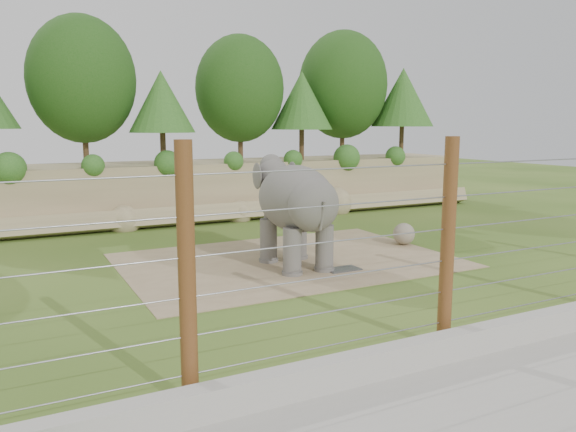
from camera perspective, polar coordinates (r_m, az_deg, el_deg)
name	(u,v)px	position (r m, az deg, el deg)	size (l,w,h in m)	color
ground	(323,287)	(14.85, 3.56, -7.21)	(90.00, 90.00, 0.00)	#375819
back_embankment	(192,130)	(26.12, -9.72, 8.59)	(30.00, 5.52, 8.77)	#927F5C
dirt_patch	(288,260)	(17.61, -0.04, -4.53)	(10.00, 7.00, 0.02)	#937957
drain_grate	(343,269)	(16.54, 5.59, -5.39)	(1.00, 0.60, 0.03)	#262628
elephant	(296,214)	(16.59, 0.78, 0.20)	(1.69, 3.94, 3.19)	#625F59
stone_ball	(404,234)	(20.21, 11.69, -1.79)	(0.77, 0.77, 0.77)	gray
retaining_wall	(463,343)	(11.01, 17.31, -12.22)	(26.00, 0.35, 0.50)	#BAB6AD
walkway	(557,403)	(9.92, 25.69, -16.75)	(26.00, 4.00, 0.01)	#BAB6AD
barrier_fence	(448,245)	(10.86, 15.91, -2.81)	(20.26, 0.26, 4.00)	brown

